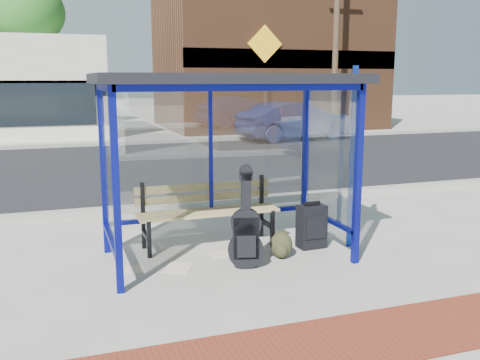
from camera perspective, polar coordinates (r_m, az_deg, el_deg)
name	(u,v)px	position (r m, az deg, el deg)	size (l,w,h in m)	color
ground	(227,257)	(7.25, -1.37, -8.23)	(120.00, 120.00, 0.00)	#B2ADA0
brick_paver_strip	(317,347)	(5.03, 8.19, -17.23)	(60.00, 1.00, 0.01)	maroon
curb_near	(179,205)	(9.92, -6.53, -2.71)	(60.00, 0.25, 0.12)	gray
street_asphalt	(137,166)	(14.86, -10.89, 1.43)	(60.00, 10.00, 0.00)	black
curb_far	(116,143)	(19.87, -13.08, 3.83)	(60.00, 0.25, 0.12)	gray
far_sidewalk	(111,139)	(21.75, -13.63, 4.23)	(60.00, 4.00, 0.01)	#B2ADA0
bus_shelter	(225,101)	(6.93, -1.63, 8.38)	(3.30, 1.80, 2.42)	navy
storefront_brown	(266,61)	(26.99, 2.81, 12.52)	(10.00, 7.08, 6.40)	#59331E
tree_mid	(26,13)	(28.71, -21.82, 16.19)	(3.60, 3.60, 7.03)	#4C3826
tree_right	(316,24)	(32.19, 8.16, 16.15)	(3.60, 3.60, 7.03)	#4C3826
utility_pole_east	(336,35)	(22.87, 10.20, 14.97)	(1.60, 0.24, 8.00)	#4C3826
bench	(207,209)	(7.64, -3.52, -3.07)	(2.01, 0.50, 0.95)	black
guitar_bag	(246,233)	(6.72, 0.64, -5.69)	(0.47, 0.24, 1.24)	black
suitcase	(312,227)	(7.62, 7.64, -4.94)	(0.40, 0.27, 0.67)	black
backpack	(281,246)	(7.19, 4.42, -6.99)	(0.36, 0.34, 0.36)	#292A17
sign_post	(353,147)	(7.57, 11.98, 3.44)	(0.17, 0.30, 2.53)	navy
newspaper_a	(130,270)	(6.92, -11.64, -9.37)	(0.36, 0.28, 0.01)	white
newspaper_b	(178,268)	(6.89, -6.60, -9.30)	(0.41, 0.32, 0.01)	white
newspaper_c	(224,254)	(7.37, -1.70, -7.87)	(0.39, 0.31, 0.01)	white
parked_car	(295,121)	(21.00, 5.88, 6.29)	(1.58, 4.53, 1.49)	#1B214C
fire_hydrant	(355,126)	(23.61, 12.20, 5.64)	(0.29, 0.19, 0.66)	#AE0F0C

